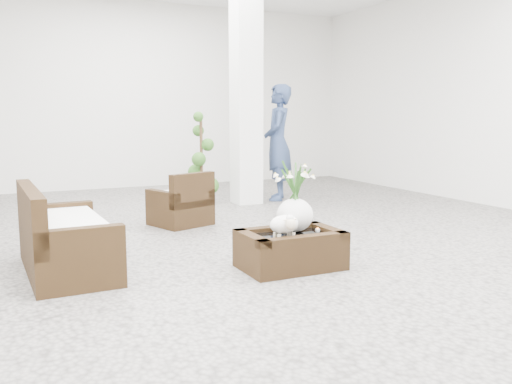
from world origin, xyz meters
name	(u,v)px	position (x,y,z in m)	size (l,w,h in m)	color
ground	(252,250)	(0.00, 0.00, 0.00)	(11.00, 11.00, 0.00)	gray
column	(246,91)	(1.20, 2.80, 1.75)	(0.40, 0.40, 3.50)	white
coffee_table	(290,251)	(0.03, -0.78, 0.16)	(0.90, 0.60, 0.31)	#31200E
sheep_figurine	(284,226)	(-0.09, -0.88, 0.42)	(0.28, 0.23, 0.21)	white
planter_narcissus	(295,189)	(0.13, -0.68, 0.71)	(0.44, 0.44, 0.80)	white
tealight	(318,230)	(0.33, -0.76, 0.33)	(0.04, 0.04, 0.03)	white
armchair	(180,198)	(-0.27, 1.57, 0.34)	(0.64, 0.61, 0.68)	#31200E
loveseat	(67,229)	(-1.82, -0.02, 0.39)	(1.45, 0.70, 0.77)	#31200E
topiary	(201,159)	(0.53, 3.01, 0.70)	(0.37, 0.37, 1.40)	#29511A
shopper	(278,143)	(1.81, 2.89, 0.94)	(0.68, 0.45, 1.88)	navy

